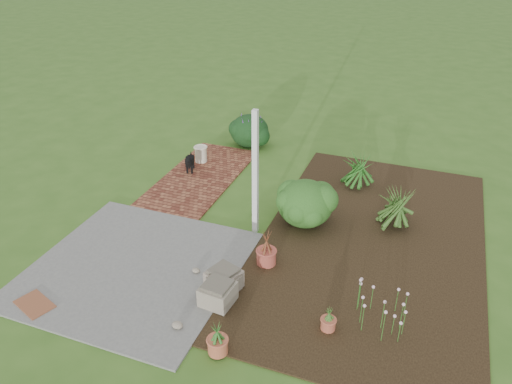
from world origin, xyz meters
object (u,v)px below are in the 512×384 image
(stone_trough_near, at_px, (218,294))
(evergreen_shrub, at_px, (305,202))
(black_dog, at_px, (190,161))
(cream_ceramic_urn, at_px, (201,154))

(stone_trough_near, distance_m, evergreen_shrub, 2.84)
(stone_trough_near, distance_m, black_dog, 4.64)
(cream_ceramic_urn, bearing_deg, stone_trough_near, -60.89)
(evergreen_shrub, bearing_deg, cream_ceramic_urn, 150.74)
(black_dog, relative_size, evergreen_shrub, 0.48)
(black_dog, height_order, evergreen_shrub, evergreen_shrub)
(stone_trough_near, bearing_deg, black_dog, 122.68)
(black_dog, height_order, cream_ceramic_urn, black_dog)
(evergreen_shrub, bearing_deg, black_dog, 159.77)
(stone_trough_near, xyz_separation_m, evergreen_shrub, (0.64, 2.75, 0.29))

